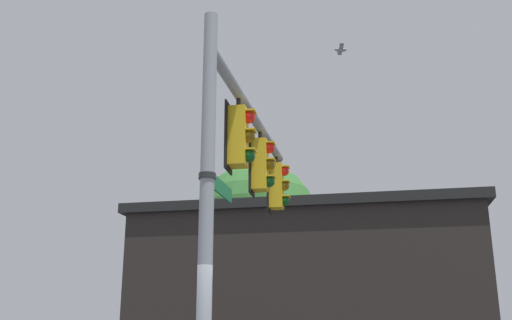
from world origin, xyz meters
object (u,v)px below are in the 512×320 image
traffic_light_mid_inner (261,165)px  bird_flying (341,50)px  traffic_light_mid_outer (277,186)px  traffic_light_nearest_pole (239,137)px  street_name_sign (216,184)px

traffic_light_mid_inner → bird_flying: bearing=90.5°
traffic_light_mid_inner → traffic_light_mid_outer: same height
traffic_light_nearest_pole → traffic_light_mid_inner: size_ratio=1.00×
street_name_sign → bird_flying: (-3.13, 1.82, 3.56)m
traffic_light_nearest_pole → traffic_light_mid_inner: bearing=177.9°
bird_flying → traffic_light_mid_outer: bearing=-138.2°
traffic_light_nearest_pole → traffic_light_mid_outer: same height
traffic_light_mid_outer → traffic_light_mid_inner: bearing=-2.1°
traffic_light_mid_outer → street_name_sign: (4.94, -0.20, -1.15)m
traffic_light_mid_inner → street_name_sign: traffic_light_mid_inner is taller
traffic_light_mid_outer → street_name_sign: traffic_light_mid_outer is taller
street_name_sign → bird_flying: bearing=149.8°
traffic_light_nearest_pole → bird_flying: (-1.84, 1.75, 2.41)m
traffic_light_mid_outer → traffic_light_nearest_pole: bearing=-2.1°
traffic_light_nearest_pole → street_name_sign: traffic_light_nearest_pole is taller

